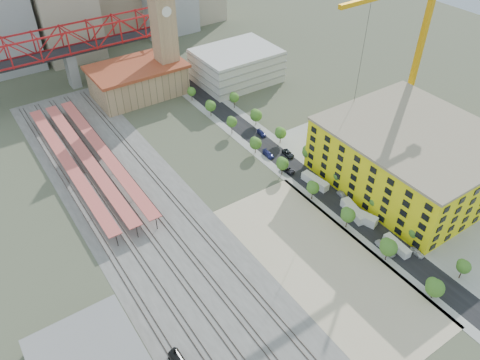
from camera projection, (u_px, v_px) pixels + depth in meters
ground at (265, 194)px, 146.85m from camera, size 400.00×400.00×0.00m
ballast_strip at (136, 206)px, 142.39m from camera, size 36.00×165.00×0.06m
dirt_lot at (323, 263)px, 124.73m from camera, size 28.00×67.00×0.06m
street_asphalt at (276, 154)px, 163.53m from camera, size 12.00×170.00×0.06m
sidewalk_west at (264, 160)px, 161.13m from camera, size 3.00×170.00×0.04m
sidewalk_east at (289, 149)px, 165.94m from camera, size 3.00×170.00×0.04m
construction_pad at (411, 177)px, 153.60m from camera, size 50.00×90.00×0.06m
rail_tracks at (131, 208)px, 141.53m from camera, size 26.56×160.00×0.18m
platform_canopies at (86, 157)px, 155.49m from camera, size 16.00×80.00×4.12m
station_hall at (138, 80)px, 193.48m from camera, size 38.00×24.00×13.10m
clock_tower at (163, 22)px, 184.09m from camera, size 12.00×12.00×52.00m
parking_garage at (237, 66)px, 203.46m from camera, size 34.00×26.00×14.00m
truss_bridge at (66, 44)px, 191.96m from camera, size 94.00×9.60×25.60m
construction_building at (412, 157)px, 146.43m from camera, size 44.60×50.60×18.80m
street_trees at (295, 169)px, 157.09m from camera, size 15.40×124.40×8.00m
distant_hills at (118, 78)px, 384.40m from camera, size 647.00×264.00×227.00m
tower_crane at (418, 29)px, 154.17m from camera, size 57.26×3.03×61.12m
site_trailer_a at (397, 246)px, 127.99m from camera, size 2.91×8.74×2.35m
site_trailer_b at (360, 216)px, 136.86m from camera, size 5.83×10.69×2.83m
site_trailer_c at (353, 211)px, 138.62m from camera, size 4.59×10.37×2.75m
site_trailer_d at (315, 181)px, 149.69m from camera, size 3.68×10.05×2.69m
car_0 at (388, 251)px, 127.10m from camera, size 2.37×4.77×1.56m
car_1 at (382, 246)px, 128.44m from camera, size 2.12×4.76×1.52m
car_2 at (288, 170)px, 155.36m from camera, size 3.18×5.74×1.52m
car_3 at (268, 154)px, 162.30m from camera, size 2.51×5.38×1.52m
car_4 at (417, 253)px, 126.62m from camera, size 1.82×4.31×1.46m
car_5 at (342, 195)px, 145.36m from camera, size 1.95×4.27×1.36m
car_6 at (288, 154)px, 162.65m from camera, size 3.15×5.61×1.48m
car_7 at (261, 133)px, 172.85m from camera, size 2.48×4.93×1.37m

